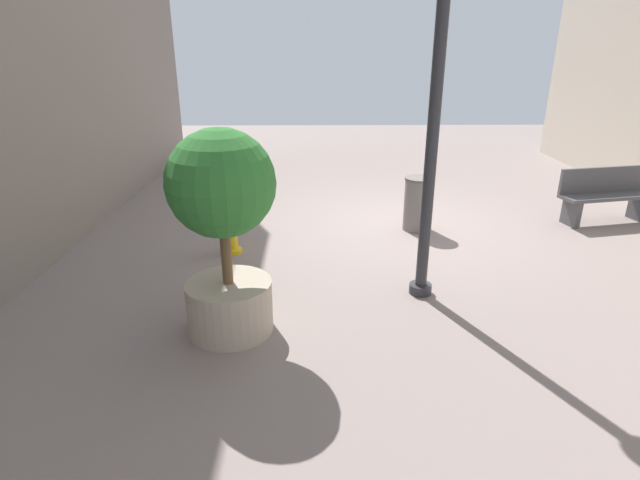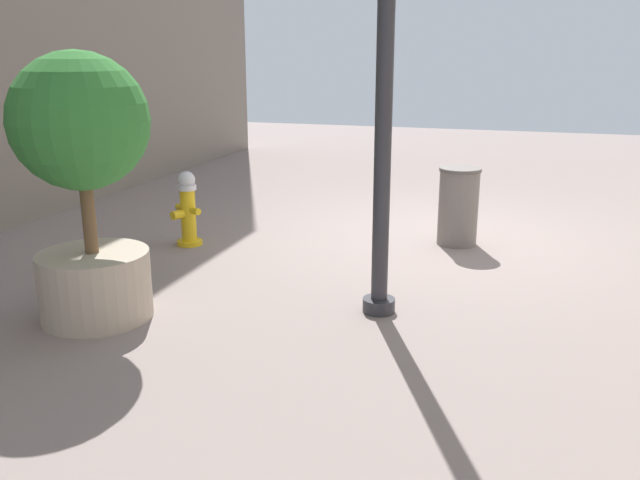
# 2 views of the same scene
# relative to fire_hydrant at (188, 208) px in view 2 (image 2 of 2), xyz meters

# --- Properties ---
(ground_plane) EXTENTS (23.40, 23.40, 0.00)m
(ground_plane) POSITION_rel_fire_hydrant_xyz_m (-2.70, -1.21, -0.43)
(ground_plane) COLOR gray
(fire_hydrant) EXTENTS (0.39, 0.36, 0.86)m
(fire_hydrant) POSITION_rel_fire_hydrant_xyz_m (0.00, 0.00, 0.00)
(fire_hydrant) COLOR gold
(fire_hydrant) RESTS_ON ground_plane
(planter_tree) EXTENTS (1.09, 1.09, 2.20)m
(planter_tree) POSITION_rel_fire_hydrant_xyz_m (-0.32, 2.21, 0.85)
(planter_tree) COLOR tan
(planter_tree) RESTS_ON ground_plane
(street_lamp) EXTENTS (0.36, 0.36, 3.80)m
(street_lamp) POSITION_rel_fire_hydrant_xyz_m (-2.56, 1.37, 1.94)
(street_lamp) COLOR #2D2D33
(street_lamp) RESTS_ON ground_plane
(trash_bin) EXTENTS (0.48, 0.48, 0.90)m
(trash_bin) POSITION_rel_fire_hydrant_xyz_m (-2.97, -0.97, 0.02)
(trash_bin) COLOR slate
(trash_bin) RESTS_ON ground_plane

